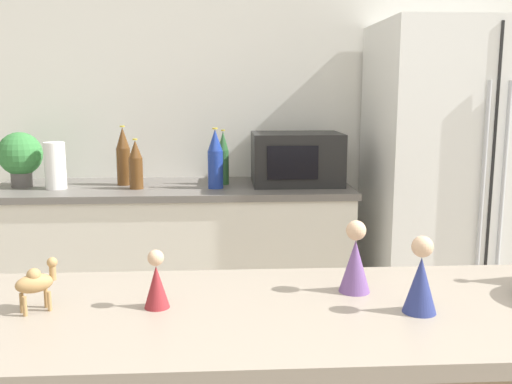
% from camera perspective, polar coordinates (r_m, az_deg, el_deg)
% --- Properties ---
extents(wall_back, '(8.00, 0.06, 2.55)m').
position_cam_1_polar(wall_back, '(3.40, 1.14, 8.18)').
color(wall_back, white).
rests_on(wall_back, ground_plane).
extents(back_counter, '(1.92, 0.63, 0.88)m').
position_cam_1_polar(back_counter, '(3.21, -8.13, -7.15)').
color(back_counter, silver).
rests_on(back_counter, ground_plane).
extents(refrigerator, '(0.95, 0.73, 1.74)m').
position_cam_1_polar(refrigerator, '(3.29, 19.72, 0.43)').
color(refrigerator, white).
rests_on(refrigerator, ground_plane).
extents(potted_plant, '(0.23, 0.23, 0.29)m').
position_cam_1_polar(potted_plant, '(3.27, -22.51, 3.36)').
color(potted_plant, '#595451').
rests_on(potted_plant, back_counter).
extents(paper_towel_roll, '(0.11, 0.11, 0.24)m').
position_cam_1_polar(paper_towel_roll, '(3.14, -19.45, 2.51)').
color(paper_towel_roll, white).
rests_on(paper_towel_roll, back_counter).
extents(microwave, '(0.48, 0.37, 0.28)m').
position_cam_1_polar(microwave, '(3.12, 4.06, 3.36)').
color(microwave, black).
rests_on(microwave, back_counter).
extents(back_bottle_0, '(0.07, 0.07, 0.26)m').
position_cam_1_polar(back_bottle_0, '(3.02, -11.93, 2.65)').
color(back_bottle_0, brown).
rests_on(back_bottle_0, back_counter).
extents(back_bottle_1, '(0.08, 0.08, 0.32)m').
position_cam_1_polar(back_bottle_1, '(3.16, -13.13, 3.45)').
color(back_bottle_1, brown).
rests_on(back_bottle_1, back_counter).
extents(back_bottle_2, '(0.08, 0.08, 0.32)m').
position_cam_1_polar(back_bottle_2, '(2.98, -4.09, 3.26)').
color(back_bottle_2, navy).
rests_on(back_bottle_2, back_counter).
extents(back_bottle_3, '(0.06, 0.06, 0.30)m').
position_cam_1_polar(back_bottle_3, '(3.11, -3.30, 3.38)').
color(back_bottle_3, '#2D6033').
rests_on(back_bottle_3, back_counter).
extents(camel_figurine, '(0.09, 0.08, 0.11)m').
position_cam_1_polar(camel_figurine, '(1.31, -21.12, -8.37)').
color(camel_figurine, '#A87F4C').
rests_on(camel_figurine, bar_counter).
extents(wise_man_figurine_blue, '(0.06, 0.06, 0.13)m').
position_cam_1_polar(wise_man_figurine_blue, '(1.27, -9.93, -8.94)').
color(wise_man_figurine_blue, maroon).
rests_on(wise_man_figurine_blue, bar_counter).
extents(wise_man_figurine_crimson, '(0.07, 0.07, 0.17)m').
position_cam_1_polar(wise_man_figurine_crimson, '(1.27, 16.14, -8.44)').
color(wise_man_figurine_crimson, navy).
rests_on(wise_man_figurine_crimson, bar_counter).
extents(wise_man_figurine_purple, '(0.07, 0.07, 0.17)m').
position_cam_1_polar(wise_man_figurine_purple, '(1.36, 9.88, -6.84)').
color(wise_man_figurine_purple, '#6B4784').
rests_on(wise_man_figurine_purple, bar_counter).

